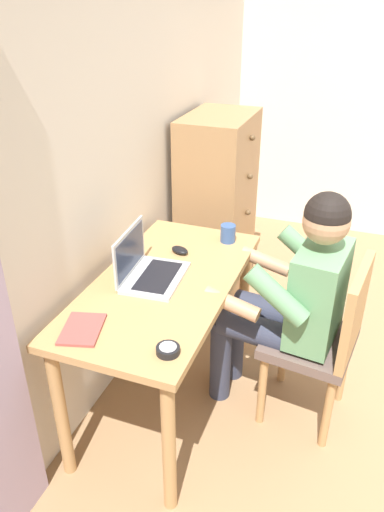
{
  "coord_description": "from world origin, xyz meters",
  "views": [
    {
      "loc": [
        -2.11,
        1.02,
        1.94
      ],
      "look_at": [
        -0.23,
        1.72,
        0.84
      ],
      "focal_mm": 34.53,
      "sensor_mm": 36.0,
      "label": 1
    }
  ],
  "objects_px": {
    "coffee_mug": "(228,233)",
    "notebook_pad": "(82,329)",
    "computer_mouse": "(180,250)",
    "person_seated": "(291,294)",
    "desk": "(165,301)",
    "chair": "(325,336)",
    "laptop": "(147,268)",
    "dresser": "(217,208)",
    "desk_clock": "(168,350)"
  },
  "relations": [
    {
      "from": "coffee_mug",
      "to": "notebook_pad",
      "type": "bearing_deg",
      "value": 161.71
    },
    {
      "from": "computer_mouse",
      "to": "notebook_pad",
      "type": "xyz_separation_m",
      "value": [
        -0.74,
        0.12,
        -0.01
      ]
    },
    {
      "from": "notebook_pad",
      "to": "person_seated",
      "type": "bearing_deg",
      "value": -63.79
    },
    {
      "from": "person_seated",
      "to": "desk",
      "type": "bearing_deg",
      "value": 108.25
    },
    {
      "from": "chair",
      "to": "coffee_mug",
      "type": "height_order",
      "value": "chair"
    },
    {
      "from": "laptop",
      "to": "computer_mouse",
      "type": "distance_m",
      "value": 0.29
    },
    {
      "from": "dresser",
      "to": "chair",
      "type": "distance_m",
      "value": 1.33
    },
    {
      "from": "dresser",
      "to": "notebook_pad",
      "type": "distance_m",
      "value": 1.63
    },
    {
      "from": "computer_mouse",
      "to": "desk",
      "type": "bearing_deg",
      "value": -149.91
    },
    {
      "from": "desk",
      "to": "coffee_mug",
      "type": "bearing_deg",
      "value": -17.68
    },
    {
      "from": "chair",
      "to": "desk",
      "type": "bearing_deg",
      "value": 102.52
    },
    {
      "from": "computer_mouse",
      "to": "coffee_mug",
      "type": "relative_size",
      "value": 0.83
    },
    {
      "from": "dresser",
      "to": "coffee_mug",
      "type": "bearing_deg",
      "value": -157.84
    },
    {
      "from": "computer_mouse",
      "to": "notebook_pad",
      "type": "distance_m",
      "value": 0.75
    },
    {
      "from": "dresser",
      "to": "person_seated",
      "type": "xyz_separation_m",
      "value": [
        -0.98,
        -0.68,
        0.06
      ]
    },
    {
      "from": "dresser",
      "to": "desk_clock",
      "type": "relative_size",
      "value": 13.9
    },
    {
      "from": "dresser",
      "to": "chair",
      "type": "relative_size",
      "value": 1.41
    },
    {
      "from": "desk",
      "to": "laptop",
      "type": "bearing_deg",
      "value": 91.33
    },
    {
      "from": "computer_mouse",
      "to": "coffee_mug",
      "type": "bearing_deg",
      "value": -18.7
    },
    {
      "from": "laptop",
      "to": "desk_clock",
      "type": "height_order",
      "value": "laptop"
    },
    {
      "from": "desk_clock",
      "to": "desk",
      "type": "bearing_deg",
      "value": 24.82
    },
    {
      "from": "person_seated",
      "to": "laptop",
      "type": "distance_m",
      "value": 0.68
    },
    {
      "from": "dresser",
      "to": "computer_mouse",
      "type": "height_order",
      "value": "dresser"
    },
    {
      "from": "notebook_pad",
      "to": "coffee_mug",
      "type": "height_order",
      "value": "coffee_mug"
    },
    {
      "from": "notebook_pad",
      "to": "coffee_mug",
      "type": "bearing_deg",
      "value": -33.92
    },
    {
      "from": "desk",
      "to": "chair",
      "type": "bearing_deg",
      "value": -77.48
    },
    {
      "from": "computer_mouse",
      "to": "laptop",
      "type": "bearing_deg",
      "value": -167.19
    },
    {
      "from": "desk",
      "to": "chair",
      "type": "distance_m",
      "value": 0.77
    },
    {
      "from": "desk",
      "to": "desk_clock",
      "type": "xyz_separation_m",
      "value": [
        -0.47,
        -0.22,
        0.13
      ]
    },
    {
      "from": "dresser",
      "to": "person_seated",
      "type": "relative_size",
      "value": 1.04
    },
    {
      "from": "laptop",
      "to": "notebook_pad",
      "type": "height_order",
      "value": "laptop"
    },
    {
      "from": "desk_clock",
      "to": "person_seated",
      "type": "bearing_deg",
      "value": -27.88
    },
    {
      "from": "person_seated",
      "to": "notebook_pad",
      "type": "height_order",
      "value": "person_seated"
    },
    {
      "from": "chair",
      "to": "desk_clock",
      "type": "bearing_deg",
      "value": 140.17
    },
    {
      "from": "dresser",
      "to": "person_seated",
      "type": "distance_m",
      "value": 1.19
    },
    {
      "from": "person_seated",
      "to": "computer_mouse",
      "type": "relative_size",
      "value": 12.07
    },
    {
      "from": "laptop",
      "to": "desk_clock",
      "type": "relative_size",
      "value": 3.98
    },
    {
      "from": "chair",
      "to": "laptop",
      "type": "distance_m",
      "value": 0.89
    },
    {
      "from": "person_seated",
      "to": "notebook_pad",
      "type": "xyz_separation_m",
      "value": [
        -0.64,
        0.72,
        0.06
      ]
    },
    {
      "from": "desk",
      "to": "person_seated",
      "type": "xyz_separation_m",
      "value": [
        0.19,
        -0.56,
        0.05
      ]
    },
    {
      "from": "dresser",
      "to": "computer_mouse",
      "type": "distance_m",
      "value": 0.9
    },
    {
      "from": "desk",
      "to": "person_seated",
      "type": "distance_m",
      "value": 0.59
    },
    {
      "from": "chair",
      "to": "desk_clock",
      "type": "distance_m",
      "value": 0.86
    },
    {
      "from": "chair",
      "to": "laptop",
      "type": "relative_size",
      "value": 2.48
    },
    {
      "from": "chair",
      "to": "notebook_pad",
      "type": "distance_m",
      "value": 1.12
    },
    {
      "from": "dresser",
      "to": "laptop",
      "type": "bearing_deg",
      "value": -178.55
    },
    {
      "from": "person_seated",
      "to": "laptop",
      "type": "height_order",
      "value": "person_seated"
    },
    {
      "from": "laptop",
      "to": "chair",
      "type": "bearing_deg",
      "value": -78.61
    },
    {
      "from": "computer_mouse",
      "to": "coffee_mug",
      "type": "xyz_separation_m",
      "value": [
        0.21,
        -0.19,
        0.03
      ]
    },
    {
      "from": "desk",
      "to": "dresser",
      "type": "xyz_separation_m",
      "value": [
        1.17,
        0.12,
        -0.01
      ]
    }
  ]
}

